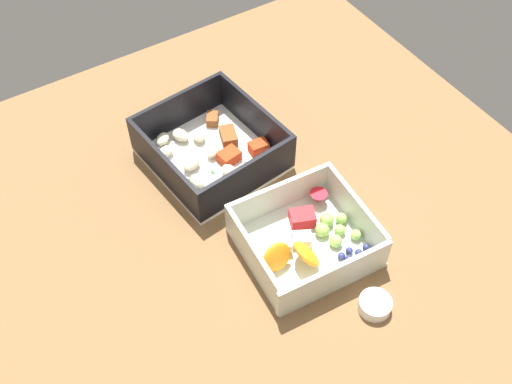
# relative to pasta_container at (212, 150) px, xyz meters

# --- Properties ---
(table_surface) EXTENTS (0.80, 0.80, 0.02)m
(table_surface) POSITION_rel_pasta_container_xyz_m (0.11, 0.02, -0.03)
(table_surface) COLOR brown
(table_surface) RESTS_ON ground
(pasta_container) EXTENTS (0.20, 0.19, 0.07)m
(pasta_container) POSITION_rel_pasta_container_xyz_m (0.00, 0.00, 0.00)
(pasta_container) COLOR white
(pasta_container) RESTS_ON table_surface
(fruit_bowl) EXTENTS (0.16, 0.17, 0.06)m
(fruit_bowl) POSITION_rel_pasta_container_xyz_m (0.20, 0.03, -0.00)
(fruit_bowl) COLOR silver
(fruit_bowl) RESTS_ON table_surface
(paper_cup_liner) EXTENTS (0.04, 0.04, 0.02)m
(paper_cup_liner) POSITION_rel_pasta_container_xyz_m (0.32, 0.05, -0.01)
(paper_cup_liner) COLOR white
(paper_cup_liner) RESTS_ON table_surface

